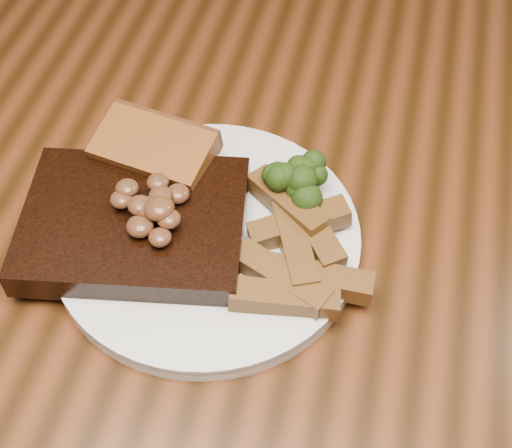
{
  "coord_description": "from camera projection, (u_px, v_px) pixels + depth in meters",
  "views": [
    {
      "loc": [
        0.08,
        -0.36,
        1.24
      ],
      "look_at": [
        -0.0,
        -0.01,
        0.78
      ],
      "focal_mm": 50.0,
      "sensor_mm": 36.0,
      "label": 1
    }
  ],
  "objects": [
    {
      "name": "mushroom_pile",
      "position": [
        145.0,
        203.0,
        0.57
      ],
      "size": [
        0.07,
        0.07,
        0.03
      ],
      "primitive_type": null,
      "color": "#55321A",
      "rests_on": "steak"
    },
    {
      "name": "broccoli_cluster",
      "position": [
        295.0,
        180.0,
        0.61
      ],
      "size": [
        0.07,
        0.07,
        0.04
      ],
      "primitive_type": null,
      "color": "#22390D",
      "rests_on": "plate"
    },
    {
      "name": "plate",
      "position": [
        207.0,
        239.0,
        0.61
      ],
      "size": [
        0.26,
        0.26,
        0.01
      ],
      "primitive_type": "cylinder",
      "rotation": [
        0.0,
        0.0,
        -0.01
      ],
      "color": "silver",
      "rests_on": "dining_table"
    },
    {
      "name": "steak_bone",
      "position": [
        108.0,
        289.0,
        0.56
      ],
      "size": [
        0.14,
        0.03,
        0.02
      ],
      "primitive_type": "cube",
      "rotation": [
        0.0,
        0.0,
        0.17
      ],
      "color": "beige",
      "rests_on": "plate"
    },
    {
      "name": "garlic_bread",
      "position": [
        156.0,
        165.0,
        0.64
      ],
      "size": [
        0.11,
        0.07,
        0.02
      ],
      "primitive_type": "cube",
      "rotation": [
        0.0,
        0.0,
        -0.17
      ],
      "color": "brown",
      "rests_on": "plate"
    },
    {
      "name": "steak",
      "position": [
        134.0,
        224.0,
        0.59
      ],
      "size": [
        0.2,
        0.17,
        0.03
      ],
      "primitive_type": "cube",
      "rotation": [
        0.0,
        0.0,
        0.17
      ],
      "color": "black",
      "rests_on": "plate"
    },
    {
      "name": "potato_wedges",
      "position": [
        277.0,
        251.0,
        0.58
      ],
      "size": [
        0.11,
        0.11,
        0.02
      ],
      "primitive_type": null,
      "color": "brown",
      "rests_on": "plate"
    },
    {
      "name": "dining_table",
      "position": [
        260.0,
        298.0,
        0.69
      ],
      "size": [
        1.6,
        0.9,
        0.75
      ],
      "color": "#4E240F",
      "rests_on": "ground"
    }
  ]
}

